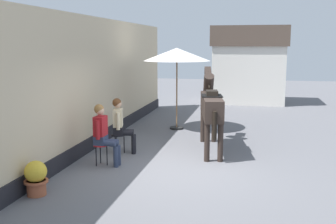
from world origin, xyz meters
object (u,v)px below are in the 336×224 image
(flower_planter_near, at_px, (36,177))
(seated_visitor_far, at_px, (121,123))
(seated_visitor_near, at_px, (103,132))
(cafe_parasol, at_px, (177,55))
(saddled_horse_center, at_px, (211,105))

(flower_planter_near, bearing_deg, seated_visitor_far, 79.12)
(seated_visitor_near, height_order, cafe_parasol, cafe_parasol)
(seated_visitor_near, height_order, saddled_horse_center, saddled_horse_center)
(flower_planter_near, bearing_deg, saddled_horse_center, 54.83)
(seated_visitor_far, height_order, cafe_parasol, cafe_parasol)
(saddled_horse_center, xyz_separation_m, cafe_parasol, (-1.33, 2.35, 1.20))
(saddled_horse_center, xyz_separation_m, flower_planter_near, (-2.73, -3.88, -0.82))
(saddled_horse_center, relative_size, flower_planter_near, 4.65)
(seated_visitor_far, bearing_deg, saddled_horse_center, 21.03)
(seated_visitor_near, bearing_deg, cafe_parasol, 78.40)
(saddled_horse_center, relative_size, cafe_parasol, 1.15)
(seated_visitor_near, distance_m, saddled_horse_center, 2.92)
(seated_visitor_near, relative_size, cafe_parasol, 0.54)
(seated_visitor_far, xyz_separation_m, flower_planter_near, (-0.59, -3.05, -0.44))
(flower_planter_near, xyz_separation_m, cafe_parasol, (1.40, 6.23, 2.03))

